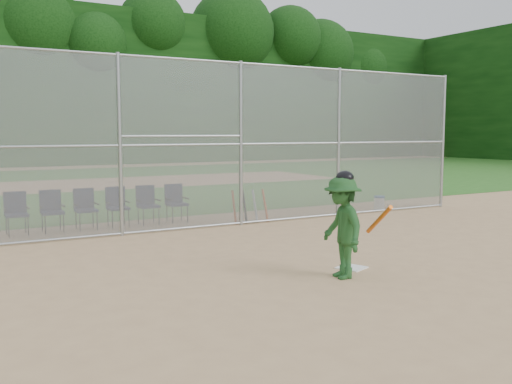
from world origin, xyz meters
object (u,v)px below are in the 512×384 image
chair_0 (17,214)px  water_cooler (379,203)px  home_plate (352,268)px  batter_at_plate (342,226)px

chair_0 → water_cooler: bearing=-4.8°
home_plate → batter_at_plate: (-0.54, -0.41, 0.81)m
home_plate → chair_0: size_ratio=0.44×
batter_at_plate → chair_0: 7.66m
home_plate → chair_0: 7.63m
home_plate → water_cooler: bearing=44.7°
batter_at_plate → water_cooler: (5.93, 5.74, -0.61)m
home_plate → water_cooler: 7.58m
batter_at_plate → home_plate: bearing=37.2°
water_cooler → chair_0: size_ratio=0.42×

